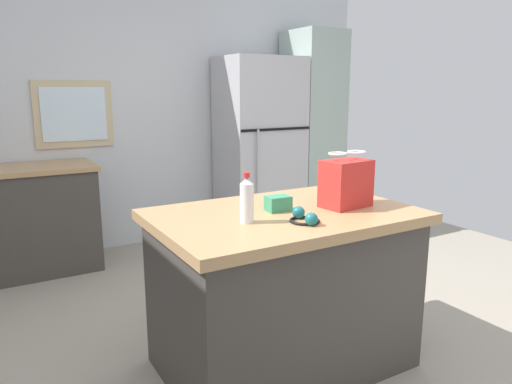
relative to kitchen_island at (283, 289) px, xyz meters
name	(u,v)px	position (x,y,z in m)	size (l,w,h in m)	color
ground	(298,360)	(0.09, -0.03, -0.45)	(6.33, 6.33, 0.00)	#9E9384
back_wall	(145,108)	(0.08, 2.61, 0.90)	(4.97, 0.13, 2.71)	silver
kitchen_island	(283,289)	(0.00, 0.00, 0.00)	(1.38, 0.92, 0.89)	#423D38
refrigerator	(260,148)	(1.17, 2.22, 0.48)	(0.80, 0.67, 1.85)	#B7B7BC
tall_cabinet	(312,132)	(1.84, 2.22, 0.62)	(0.51, 0.60, 2.15)	#9EB2A8
shopping_bag	(346,183)	(0.35, -0.08, 0.58)	(0.28, 0.20, 0.31)	red
small_box	(278,203)	(-0.02, 0.03, 0.48)	(0.13, 0.09, 0.08)	#388E66
bottle	(247,200)	(-0.28, -0.09, 0.55)	(0.07, 0.07, 0.25)	white
ear_defenders	(305,218)	(-0.03, -0.22, 0.47)	(0.17, 0.20, 0.06)	black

